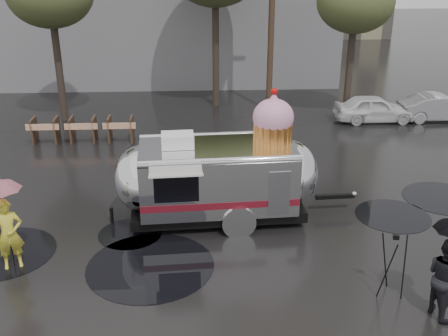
{
  "coord_description": "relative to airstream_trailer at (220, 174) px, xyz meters",
  "views": [
    {
      "loc": [
        -0.97,
        -10.32,
        7.19
      ],
      "look_at": [
        -0.24,
        3.16,
        1.55
      ],
      "focal_mm": 42.0,
      "sensor_mm": 36.0,
      "label": 1
    }
  ],
  "objects": [
    {
      "name": "tripod",
      "position": [
        3.62,
        -3.86,
        -0.45
      ],
      "size": [
        0.61,
        0.62,
        1.53
      ],
      "rotation": [
        0.0,
        0.0,
        -0.23
      ],
      "color": "black",
      "rests_on": "ground"
    },
    {
      "name": "umbrella_pink",
      "position": [
        -5.17,
        -2.28,
        0.58
      ],
      "size": [
        1.14,
        1.14,
        2.33
      ],
      "color": "pink",
      "rests_on": "ground"
    },
    {
      "name": "puddles",
      "position": [
        0.01,
        -1.1,
        -1.35
      ],
      "size": [
        15.24,
        6.15,
        0.01
      ],
      "color": "black",
      "rests_on": "ground"
    },
    {
      "name": "ground",
      "position": [
        0.35,
        -3.16,
        -1.36
      ],
      "size": [
        120.0,
        120.0,
        0.0
      ],
      "primitive_type": "plane",
      "color": "black",
      "rests_on": "ground"
    },
    {
      "name": "person_left",
      "position": [
        -5.17,
        -2.28,
        -0.46
      ],
      "size": [
        0.76,
        0.63,
        1.8
      ],
      "primitive_type": "imported",
      "rotation": [
        0.0,
        0.0,
        0.35
      ],
      "color": "yellow",
      "rests_on": "ground"
    },
    {
      "name": "airstream_trailer",
      "position": [
        0.0,
        0.0,
        0.0
      ],
      "size": [
        7.2,
        2.98,
        3.88
      ],
      "rotation": [
        0.0,
        0.0,
        0.06
      ],
      "color": "silver",
      "rests_on": "ground"
    },
    {
      "name": "barricade_row",
      "position": [
        -5.2,
        6.81,
        -0.84
      ],
      "size": [
        4.3,
        0.8,
        1.0
      ],
      "color": "#473323",
      "rests_on": "ground"
    },
    {
      "name": "utility_pole",
      "position": [
        2.85,
        10.84,
        3.26
      ],
      "size": [
        1.6,
        0.28,
        9.0
      ],
      "color": "#473323",
      "rests_on": "ground"
    },
    {
      "name": "tree_right",
      "position": [
        6.35,
        9.84,
        3.7
      ],
      "size": [
        3.36,
        3.36,
        6.42
      ],
      "color": "#382D26",
      "rests_on": "ground"
    },
    {
      "name": "person_right",
      "position": [
        4.48,
        -4.59,
        -0.45
      ],
      "size": [
        0.65,
        0.95,
        1.82
      ],
      "primitive_type": "imported",
      "rotation": [
        0.0,
        0.0,
        1.78
      ],
      "color": "black",
      "rests_on": "ground"
    }
  ]
}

